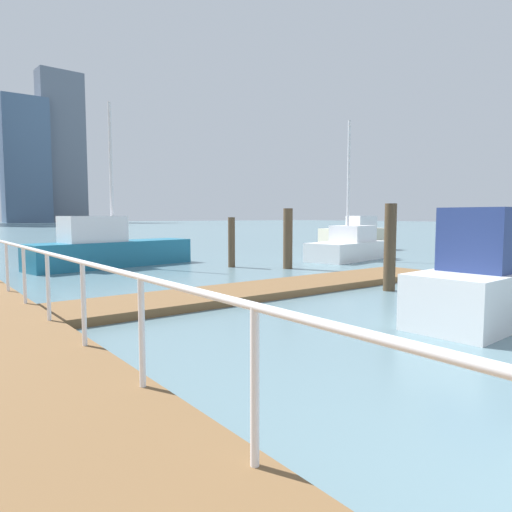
% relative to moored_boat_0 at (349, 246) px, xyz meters
% --- Properties ---
extents(ground_plane, '(300.00, 300.00, 0.00)m').
position_rel_moored_boat_0_xyz_m(ground_plane, '(-11.44, 5.49, -0.62)').
color(ground_plane, slate).
extents(floating_dock, '(12.64, 2.00, 0.18)m').
position_rel_moored_boat_0_xyz_m(floating_dock, '(-8.62, -4.88, -0.53)').
color(floating_dock, brown).
rests_on(floating_dock, ground_plane).
extents(boardwalk_railing, '(0.06, 24.68, 1.08)m').
position_rel_moored_boat_0_xyz_m(boardwalk_railing, '(-14.59, -6.71, 0.62)').
color(boardwalk_railing, white).
rests_on(boardwalk_railing, boardwalk).
extents(dock_piling_0, '(0.27, 0.27, 1.97)m').
position_rel_moored_boat_0_xyz_m(dock_piling_0, '(-6.06, 0.73, 0.36)').
color(dock_piling_0, brown).
rests_on(dock_piling_0, ground_plane).
extents(dock_piling_2, '(0.32, 0.32, 2.35)m').
position_rel_moored_boat_0_xyz_m(dock_piling_2, '(-5.95, -6.65, 0.55)').
color(dock_piling_2, '#473826').
rests_on(dock_piling_2, ground_plane).
extents(dock_piling_3, '(0.36, 0.36, 2.31)m').
position_rel_moored_boat_0_xyz_m(dock_piling_3, '(-4.64, -1.02, 0.53)').
color(dock_piling_3, brown).
rests_on(dock_piling_3, ground_plane).
extents(moored_boat_0, '(4.63, 2.64, 6.30)m').
position_rel_moored_boat_0_xyz_m(moored_boat_0, '(0.00, 0.00, 0.00)').
color(moored_boat_0, white).
rests_on(moored_boat_0, ground_plane).
extents(moored_boat_1, '(6.76, 2.62, 6.45)m').
position_rel_moored_boat_0_xyz_m(moored_boat_1, '(-9.87, 3.78, 0.12)').
color(moored_boat_1, '#1E6B8C').
rests_on(moored_boat_1, ground_plane).
extents(moored_boat_4, '(4.39, 2.17, 2.03)m').
position_rel_moored_boat_0_xyz_m(moored_boat_4, '(5.13, 3.98, 0.15)').
color(moored_boat_4, beige).
rests_on(moored_boat_4, ground_plane).
extents(skyline_tower_3, '(12.80, 10.10, 36.26)m').
position_rel_moored_boat_0_xyz_m(skyline_tower_3, '(13.32, 136.11, 17.51)').
color(skyline_tower_3, slate).
rests_on(skyline_tower_3, ground_plane).
extents(skyline_tower_4, '(13.25, 7.31, 45.84)m').
position_rel_moored_boat_0_xyz_m(skyline_tower_4, '(24.08, 137.26, 22.30)').
color(skyline_tower_4, slate).
rests_on(skyline_tower_4, ground_plane).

